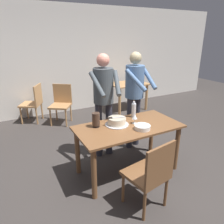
{
  "coord_description": "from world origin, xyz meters",
  "views": [
    {
      "loc": [
        -1.51,
        -2.36,
        1.98
      ],
      "look_at": [
        -0.13,
        0.26,
        0.9
      ],
      "focal_mm": 34.11,
      "sensor_mm": 36.0,
      "label": 1
    }
  ],
  "objects": [
    {
      "name": "background_table",
      "position": [
        1.54,
        2.46,
        0.58
      ],
      "size": [
        1.0,
        0.7,
        0.74
      ],
      "color": "tan",
      "rests_on": "ground_plane"
    },
    {
      "name": "cake_on_platter",
      "position": [
        -0.13,
        0.11,
        0.8
      ],
      "size": [
        0.34,
        0.34,
        0.11
      ],
      "color": "silver",
      "rests_on": "main_dining_table"
    },
    {
      "name": "person_standing_beside",
      "position": [
        0.51,
        0.62,
        1.08
      ],
      "size": [
        0.46,
        0.57,
        1.72
      ],
      "color": "#2D2D38",
      "rests_on": "ground_plane"
    },
    {
      "name": "background_chair_0",
      "position": [
        -0.35,
        2.38,
        0.49
      ],
      "size": [
        0.61,
        0.61,
        0.9
      ],
      "color": "tan",
      "rests_on": "ground_plane"
    },
    {
      "name": "plate_stack",
      "position": [
        0.11,
        -0.18,
        0.78
      ],
      "size": [
        0.22,
        0.22,
        0.06
      ],
      "color": "white",
      "rests_on": "main_dining_table"
    },
    {
      "name": "chair_near_side",
      "position": [
        -0.17,
        -0.76,
        0.49
      ],
      "size": [
        0.51,
        0.51,
        0.9
      ],
      "color": "brown",
      "rests_on": "ground_plane"
    },
    {
      "name": "background_chair_1",
      "position": [
        -0.91,
        2.73,
        0.49
      ],
      "size": [
        0.6,
        0.6,
        0.9
      ],
      "color": "tan",
      "rests_on": "ground_plane"
    },
    {
      "name": "hurricane_lamp",
      "position": [
        -0.42,
        0.19,
        0.86
      ],
      "size": [
        0.11,
        0.11,
        0.21
      ],
      "color": "black",
      "rests_on": "main_dining_table"
    },
    {
      "name": "back_wall",
      "position": [
        0.0,
        3.16,
        1.35
      ],
      "size": [
        10.0,
        0.12,
        2.7
      ],
      "primitive_type": "cube",
      "color": "silver",
      "rests_on": "ground_plane"
    },
    {
      "name": "water_bottle",
      "position": [
        0.26,
        0.27,
        0.86
      ],
      "size": [
        0.07,
        0.07,
        0.25
      ],
      "color": "silver",
      "rests_on": "main_dining_table"
    },
    {
      "name": "cake_knife",
      "position": [
        -0.2,
        0.13,
        0.87
      ],
      "size": [
        0.27,
        0.09,
        0.02
      ],
      "color": "silver",
      "rests_on": "cake_on_platter"
    },
    {
      "name": "wine_glass_near",
      "position": [
        0.13,
        0.04,
        0.85
      ],
      "size": [
        0.08,
        0.08,
        0.14
      ],
      "color": "silver",
      "rests_on": "main_dining_table"
    },
    {
      "name": "person_cutting_cake",
      "position": [
        -0.1,
        0.59,
        1.08
      ],
      "size": [
        0.46,
        0.57,
        1.72
      ],
      "color": "#2D2D38",
      "rests_on": "ground_plane"
    },
    {
      "name": "main_dining_table",
      "position": [
        0.0,
        0.0,
        0.63
      ],
      "size": [
        1.51,
        0.76,
        0.75
      ],
      "color": "brown",
      "rests_on": "ground_plane"
    },
    {
      "name": "ground_plane",
      "position": [
        0.0,
        0.0,
        0.0
      ],
      "size": [
        14.0,
        14.0,
        0.0
      ],
      "primitive_type": "plane",
      "color": "#383330"
    }
  ]
}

